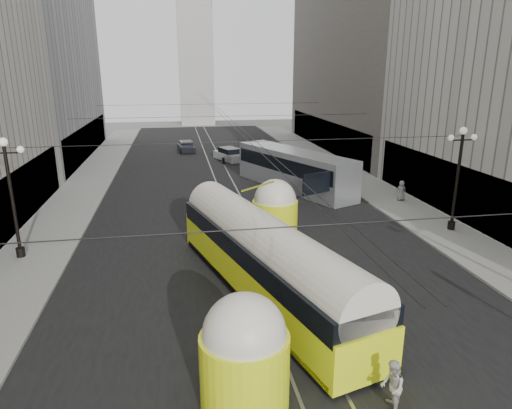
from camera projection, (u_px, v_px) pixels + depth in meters
name	position (u px, v px, depth m)	size (l,w,h in m)	color
road	(226.00, 185.00, 40.23)	(20.00, 85.00, 0.02)	black
sidewalk_left	(90.00, 180.00, 41.53)	(4.00, 72.00, 0.15)	gray
sidewalk_right	(341.00, 170.00, 45.50)	(4.00, 72.00, 0.15)	gray
rail_left	(217.00, 185.00, 40.10)	(0.12, 85.00, 0.04)	gray
rail_right	(234.00, 184.00, 40.35)	(0.12, 85.00, 0.04)	gray
building_left_far	(16.00, 24.00, 47.47)	(12.60, 28.60, 28.60)	#999999
building_right_far	(378.00, 11.00, 53.52)	(12.60, 32.60, 32.60)	#514C47
distant_tower	(195.00, 39.00, 80.80)	(6.00, 6.00, 31.36)	#B2AFA8
lamppost_left_mid	(11.00, 192.00, 23.39)	(1.86, 0.44, 6.37)	black
lamppost_right_mid	(458.00, 173.00, 27.55)	(1.86, 0.44, 6.37)	black
catenary	(227.00, 118.00, 37.62)	(25.00, 72.00, 0.23)	black
streetcar	(265.00, 257.00, 20.12)	(6.55, 16.34, 3.70)	#EEFF16
city_bus	(294.00, 168.00, 38.26)	(7.67, 13.38, 3.28)	#B0B3B5
sedan_white_far	(229.00, 155.00, 50.60)	(3.36, 4.87, 1.42)	silver
sedan_dark_far	(186.00, 147.00, 56.17)	(2.10, 4.23, 1.29)	black
pedestrian_crossing_b	(392.00, 387.00, 13.38)	(0.81, 0.63, 1.66)	#B8B4AC
pedestrian_sidewalk_right	(401.00, 191.00, 34.64)	(0.75, 0.46, 1.53)	gray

